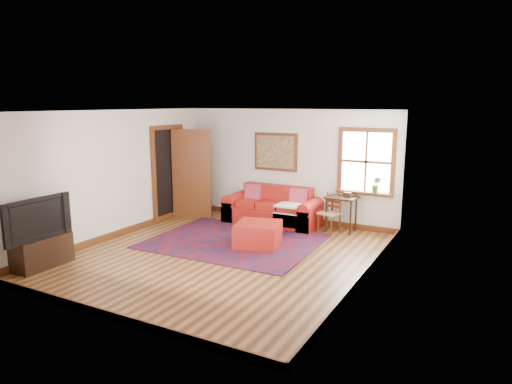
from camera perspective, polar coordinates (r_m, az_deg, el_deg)
The scene contains 13 objects.
ground at distance 8.13m, azimuth -4.17°, elevation -7.84°, with size 5.50×5.50×0.00m, color #492813.
room_envelope at distance 7.76m, azimuth -4.28°, elevation 3.80°, with size 5.04×5.54×2.52m.
window at distance 9.57m, azimuth 13.72°, elevation 2.85°, with size 1.18×0.20×1.38m.
doorway at distance 10.54m, azimuth -9.19°, elevation 2.42°, with size 0.89×1.08×2.14m.
framed_artwork at distance 10.26m, azimuth 2.46°, elevation 5.03°, with size 1.05×0.07×0.85m.
persian_rug at distance 8.86m, azimuth -2.75°, elevation -6.15°, with size 3.13×2.50×0.02m, color maroon.
red_leather_sofa at distance 10.09m, azimuth 2.13°, elevation -2.43°, with size 2.10×0.87×0.82m.
red_ottoman at distance 8.53m, azimuth 0.25°, elevation -5.32°, with size 0.78×0.78×0.45m, color #A71C15.
side_table at distance 9.55m, azimuth 10.63°, elevation -1.30°, with size 0.62×0.46×0.74m.
ladder_back_chair at distance 9.50m, azimuth 9.32°, elevation -2.43°, with size 0.46×0.45×0.81m.
media_cabinet at distance 8.25m, azimuth -25.17°, elevation -6.76°, with size 0.41×0.92×0.51m, color black.
television at distance 8.02m, azimuth -26.08°, elevation -2.94°, with size 1.18×0.15×0.68m, color black.
candle_hurricane at distance 8.36m, azimuth -22.88°, elevation -3.94°, with size 0.12×0.12×0.18m.
Camera 1 is at (4.15, -6.47, 2.64)m, focal length 32.00 mm.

